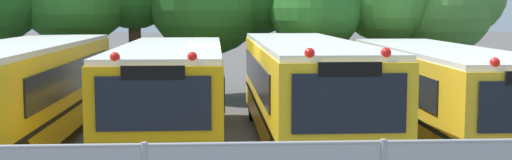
% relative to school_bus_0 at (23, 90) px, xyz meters
% --- Properties ---
extents(ground_plane, '(160.00, 160.00, 0.00)m').
position_rel_school_bus_0_xyz_m(ground_plane, '(5.30, 0.10, -1.41)').
color(ground_plane, '#514F4C').
extents(school_bus_0, '(2.48, 11.23, 2.68)m').
position_rel_school_bus_0_xyz_m(school_bus_0, '(0.00, 0.00, 0.00)').
color(school_bus_0, yellow).
rests_on(school_bus_0, ground_plane).
extents(school_bus_1, '(2.55, 9.49, 2.62)m').
position_rel_school_bus_0_xyz_m(school_bus_1, '(3.62, -0.08, -0.03)').
color(school_bus_1, '#EAA80C').
rests_on(school_bus_1, ground_plane).
extents(school_bus_2, '(2.50, 10.84, 2.72)m').
position_rel_school_bus_0_xyz_m(school_bus_2, '(6.92, -0.09, 0.02)').
color(school_bus_2, yellow).
rests_on(school_bus_2, ground_plane).
extents(school_bus_3, '(2.75, 10.83, 2.52)m').
position_rel_school_bus_0_xyz_m(school_bus_3, '(10.43, 0.20, -0.08)').
color(school_bus_3, yellow).
rests_on(school_bus_3, ground_plane).
extents(tree_5, '(3.30, 3.30, 5.06)m').
position_rel_school_bus_0_xyz_m(tree_5, '(8.34, 7.02, 2.04)').
color(tree_5, '#4C3823').
rests_on(tree_5, ground_plane).
extents(tree_7, '(4.11, 3.69, 5.36)m').
position_rel_school_bus_0_xyz_m(tree_7, '(13.45, 7.71, 2.22)').
color(tree_7, '#4C3823').
rests_on(tree_7, ground_plane).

